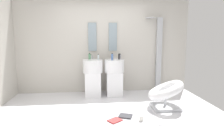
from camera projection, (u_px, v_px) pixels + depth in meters
ground_plane at (107, 115)px, 3.71m from camera, size 4.80×3.60×0.04m
rear_partition at (103, 45)px, 5.15m from camera, size 4.80×0.10×2.60m
pedestal_sink_left at (93, 76)px, 4.79m from camera, size 0.51×0.51×1.04m
pedestal_sink_right at (114, 76)px, 4.85m from camera, size 0.51×0.51×1.04m
vanity_mirror_left at (92, 37)px, 5.02m from camera, size 0.22×0.03×0.75m
vanity_mirror_right at (113, 37)px, 5.08m from camera, size 0.22×0.03×0.75m
shower_column at (158, 53)px, 5.21m from camera, size 0.49×0.24×2.05m
lounge_chair at (166, 92)px, 3.97m from camera, size 1.02×1.02×0.65m
area_rug at (128, 118)px, 3.52m from camera, size 1.11×0.70×0.01m
magazine_charcoal at (125, 116)px, 3.57m from camera, size 0.30×0.28×0.03m
magazine_red at (115, 120)px, 3.39m from camera, size 0.29×0.28×0.02m
coffee_mug at (141, 118)px, 3.38m from camera, size 0.08×0.08×0.10m
soap_bottle_clear at (98, 57)px, 4.69m from camera, size 0.05×0.05×0.15m
soap_bottle_blue at (112, 57)px, 4.66m from camera, size 0.05×0.05×0.18m
soap_bottle_white at (91, 57)px, 4.88m from camera, size 0.04×0.04×0.12m
soap_bottle_grey at (120, 57)px, 4.86m from camera, size 0.06×0.06×0.15m
soap_bottle_green at (90, 56)px, 4.82m from camera, size 0.06×0.06×0.17m
soap_bottle_black at (119, 57)px, 4.83m from camera, size 0.04×0.04×0.16m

